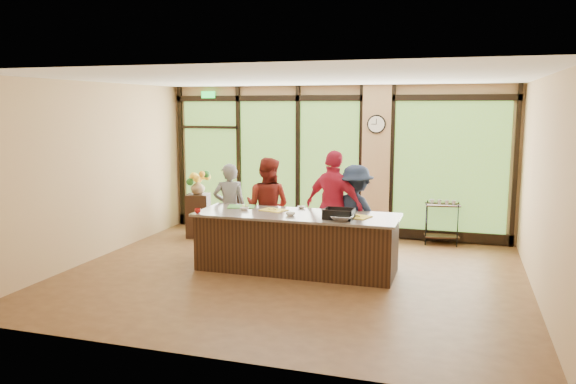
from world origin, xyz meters
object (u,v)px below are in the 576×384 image
Objects in this scene: cook_right at (355,214)px; bar_cart at (442,218)px; flower_stand at (198,215)px; roasting_pan at (339,216)px; cook_left at (230,208)px; island_base at (296,243)px.

bar_cart is (1.35, 1.68, -0.31)m from cook_right.
roasting_pan is at bearing -43.69° from flower_stand.
island_base is at bearing 133.12° from cook_left.
flower_stand is (-3.26, 1.84, -0.53)m from roasting_pan.
roasting_pan is at bearing 105.60° from cook_right.
island_base is 3.62× the size of bar_cart.
island_base is 1.89× the size of cook_right.
roasting_pan is 3.02m from bar_cart.
cook_left is 2.25m from cook_right.
cook_left reaches higher than flower_stand.
roasting_pan is 0.52× the size of bar_cart.
cook_left is at bearing -163.42° from bar_cart.
roasting_pan is 3.78m from flower_stand.
cook_left is at bearing -55.10° from flower_stand.
cook_right reaches higher than flower_stand.
cook_left is 0.98× the size of cook_right.
cook_right is 1.91× the size of bar_cart.
island_base is 1.17m from cook_right.
roasting_pan is 0.51× the size of flower_stand.
cook_right reaches higher than roasting_pan.
island_base is at bearing 64.34° from cook_right.
island_base is 3.59× the size of flower_stand.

